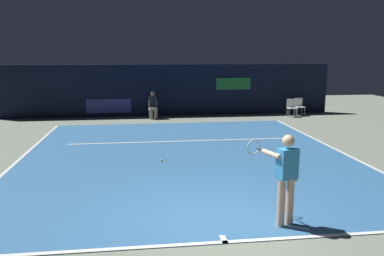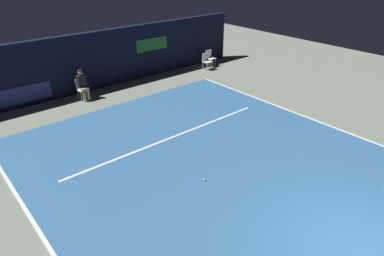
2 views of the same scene
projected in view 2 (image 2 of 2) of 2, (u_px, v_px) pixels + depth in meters
name	position (u px, v px, depth m)	size (l,w,h in m)	color
ground_plane	(211.00, 163.00, 10.56)	(32.50, 32.50, 0.00)	gray
court_surface	(211.00, 163.00, 10.56)	(10.15, 11.60, 0.01)	#336699
line_sideline_left	(306.00, 117.00, 13.43)	(0.10, 11.60, 0.01)	white
line_sideline_right	(46.00, 242.00, 7.68)	(0.10, 11.60, 0.01)	white
line_service	(171.00, 138.00, 11.93)	(7.92, 0.10, 0.01)	white
back_wall	(88.00, 62.00, 15.53)	(16.93, 0.33, 2.60)	black
line_judge_on_chair	(82.00, 85.00, 14.70)	(0.45, 0.54, 1.32)	white
courtside_chair_near	(207.00, 60.00, 18.58)	(0.46, 0.44, 0.88)	white
courtside_chair_far	(210.00, 57.00, 19.12)	(0.45, 0.43, 0.88)	white
tennis_ball	(204.00, 180.00, 9.70)	(0.07, 0.07, 0.07)	#CCE033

